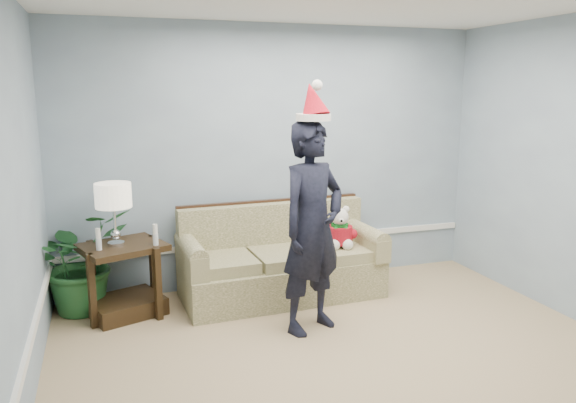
{
  "coord_description": "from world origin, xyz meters",
  "views": [
    {
      "loc": [
        -1.72,
        -3.07,
        2.06
      ],
      "look_at": [
        -0.18,
        1.55,
        1.07
      ],
      "focal_mm": 35.0,
      "sensor_mm": 36.0,
      "label": 1
    }
  ],
  "objects_px": {
    "teddy_bear": "(340,232)",
    "table_lamp": "(113,198)",
    "houseplant": "(81,261)",
    "sofa": "(280,263)",
    "man": "(312,228)",
    "side_table": "(125,287)"
  },
  "relations": [
    {
      "from": "teddy_bear",
      "to": "table_lamp",
      "type": "bearing_deg",
      "value": -167.43
    },
    {
      "from": "houseplant",
      "to": "man",
      "type": "xyz_separation_m",
      "value": [
        1.9,
        -1.06,
        0.42
      ]
    },
    {
      "from": "table_lamp",
      "to": "houseplant",
      "type": "distance_m",
      "value": 0.74
    },
    {
      "from": "man",
      "to": "teddy_bear",
      "type": "relative_size",
      "value": 4.22
    },
    {
      "from": "sofa",
      "to": "side_table",
      "type": "distance_m",
      "value": 1.51
    },
    {
      "from": "table_lamp",
      "to": "houseplant",
      "type": "bearing_deg",
      "value": 143.38
    },
    {
      "from": "houseplant",
      "to": "teddy_bear",
      "type": "distance_m",
      "value": 2.5
    },
    {
      "from": "sofa",
      "to": "houseplant",
      "type": "distance_m",
      "value": 1.9
    },
    {
      "from": "sofa",
      "to": "table_lamp",
      "type": "height_order",
      "value": "table_lamp"
    },
    {
      "from": "table_lamp",
      "to": "teddy_bear",
      "type": "distance_m",
      "value": 2.21
    },
    {
      "from": "side_table",
      "to": "teddy_bear",
      "type": "height_order",
      "value": "teddy_bear"
    },
    {
      "from": "sofa",
      "to": "table_lamp",
      "type": "distance_m",
      "value": 1.75
    },
    {
      "from": "sofa",
      "to": "man",
      "type": "bearing_deg",
      "value": -91.29
    },
    {
      "from": "houseplant",
      "to": "teddy_bear",
      "type": "bearing_deg",
      "value": -7.54
    },
    {
      "from": "table_lamp",
      "to": "houseplant",
      "type": "height_order",
      "value": "table_lamp"
    },
    {
      "from": "table_lamp",
      "to": "man",
      "type": "relative_size",
      "value": 0.31
    },
    {
      "from": "man",
      "to": "teddy_bear",
      "type": "xyz_separation_m",
      "value": [
        0.58,
        0.73,
        -0.27
      ]
    },
    {
      "from": "side_table",
      "to": "table_lamp",
      "type": "distance_m",
      "value": 0.84
    },
    {
      "from": "side_table",
      "to": "man",
      "type": "distance_m",
      "value": 1.85
    },
    {
      "from": "sofa",
      "to": "table_lamp",
      "type": "relative_size",
      "value": 3.52
    },
    {
      "from": "sofa",
      "to": "man",
      "type": "distance_m",
      "value": 1.04
    },
    {
      "from": "houseplant",
      "to": "man",
      "type": "distance_m",
      "value": 2.21
    }
  ]
}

